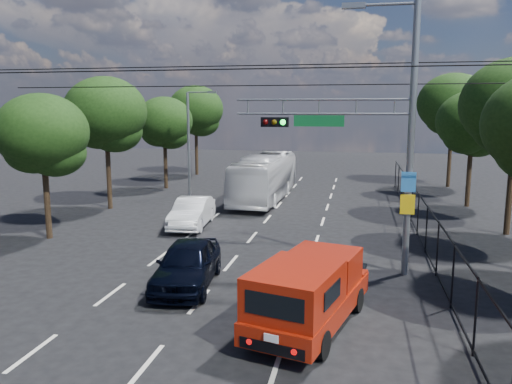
% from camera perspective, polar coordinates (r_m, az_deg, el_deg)
% --- Properties ---
extents(ground, '(120.00, 120.00, 0.00)m').
position_cam_1_polar(ground, '(12.63, -12.45, -18.76)').
color(ground, black).
rests_on(ground, ground).
extents(lane_markings, '(6.12, 38.00, 0.01)m').
position_cam_1_polar(lane_markings, '(25.27, 0.50, -4.06)').
color(lane_markings, beige).
rests_on(lane_markings, ground).
extents(signal_mast, '(6.43, 0.39, 9.50)m').
position_cam_1_polar(signal_mast, '(18.12, 13.50, 7.06)').
color(signal_mast, slate).
rests_on(signal_mast, ground).
extents(streetlight_left, '(2.09, 0.22, 7.08)m').
position_cam_1_polar(streetlight_left, '(34.01, -7.45, 6.07)').
color(streetlight_left, slate).
rests_on(streetlight_left, ground).
extents(utility_wires, '(22.00, 5.04, 0.74)m').
position_cam_1_polar(utility_wires, '(19.56, -2.45, 13.31)').
color(utility_wires, black).
rests_on(utility_wires, ground).
extents(fence_right, '(0.06, 34.03, 2.00)m').
position_cam_1_polar(fence_right, '(23.00, 18.54, -3.30)').
color(fence_right, black).
rests_on(fence_right, ground).
extents(tree_right_d, '(4.32, 4.32, 7.02)m').
position_cam_1_polar(tree_right_d, '(32.85, 23.51, 6.84)').
color(tree_right_d, black).
rests_on(tree_right_d, ground).
extents(tree_right_e, '(5.28, 5.28, 8.58)m').
position_cam_1_polar(tree_right_e, '(40.73, 21.59, 8.85)').
color(tree_right_e, black).
rests_on(tree_right_e, ground).
extents(tree_left_b, '(4.08, 4.08, 6.63)m').
position_cam_1_polar(tree_left_b, '(24.49, -23.13, 5.59)').
color(tree_left_b, black).
rests_on(tree_left_b, ground).
extents(tree_left_c, '(4.80, 4.80, 7.80)m').
position_cam_1_polar(tree_left_c, '(30.76, -16.72, 8.11)').
color(tree_left_c, black).
rests_on(tree_left_c, ground).
extents(tree_left_d, '(4.20, 4.20, 6.83)m').
position_cam_1_polar(tree_left_d, '(37.87, -10.39, 7.51)').
color(tree_left_d, black).
rests_on(tree_left_d, ground).
extents(tree_left_e, '(4.92, 4.92, 7.99)m').
position_cam_1_polar(tree_left_e, '(45.44, -6.87, 8.93)').
color(tree_left_e, black).
rests_on(tree_left_e, ground).
extents(red_pickup, '(3.19, 5.65, 1.99)m').
position_cam_1_polar(red_pickup, '(13.84, 6.12, -11.15)').
color(red_pickup, black).
rests_on(red_pickup, ground).
extents(navy_hatchback, '(2.31, 4.71, 1.55)m').
position_cam_1_polar(navy_hatchback, '(17.14, -7.87, -8.11)').
color(navy_hatchback, black).
rests_on(navy_hatchback, ground).
extents(white_bus, '(2.75, 10.69, 2.96)m').
position_cam_1_polar(white_bus, '(32.73, 1.03, 1.69)').
color(white_bus, silver).
rests_on(white_bus, ground).
extents(white_van, '(1.95, 4.57, 1.47)m').
position_cam_1_polar(white_van, '(25.50, -7.33, -2.34)').
color(white_van, white).
rests_on(white_van, ground).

